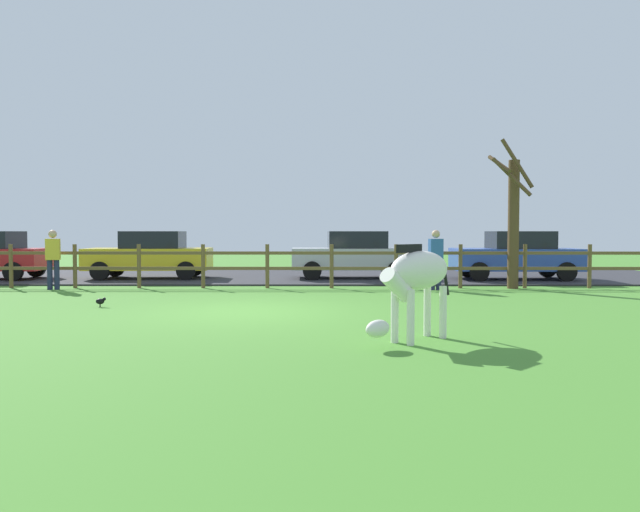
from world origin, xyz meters
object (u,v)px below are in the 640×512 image
object	(u,v)px
bare_tree	(513,218)
parked_car_silver	(353,254)
crow_on_grass	(101,301)
parked_car_blue	(516,255)
zebra	(416,278)
visitor_left_of_tree	(436,257)
parked_car_yellow	(150,254)
visitor_right_of_tree	(53,257)

from	to	relation	value
bare_tree	parked_car_silver	size ratio (longest dim) A/B	1.02
crow_on_grass	parked_car_blue	xyz separation A→B (m)	(10.97, 6.91, 0.72)
zebra	bare_tree	bearing A→B (deg)	63.96
bare_tree	visitor_left_of_tree	xyz separation A→B (m)	(-2.22, -0.38, -1.07)
parked_car_silver	visitor_left_of_tree	distance (m)	4.15
bare_tree	parked_car_yellow	xyz separation A→B (m)	(-11.03, 3.05, -1.14)
parked_car_silver	parked_car_yellow	bearing A→B (deg)	-178.56
parked_car_blue	parked_car_silver	bearing A→B (deg)	174.74
crow_on_grass	parked_car_yellow	xyz separation A→B (m)	(-1.04, 7.22, 0.72)
zebra	parked_car_silver	size ratio (longest dim) A/B	0.37
parked_car_blue	visitor_right_of_tree	bearing A→B (deg)	-167.34
zebra	visitor_right_of_tree	distance (m)	11.70
zebra	visitor_left_of_tree	world-z (taller)	visitor_left_of_tree
zebra	visitor_left_of_tree	size ratio (longest dim) A/B	0.92
parked_car_blue	parked_car_yellow	size ratio (longest dim) A/B	0.99
zebra	parked_car_yellow	world-z (taller)	parked_car_yellow
visitor_left_of_tree	bare_tree	bearing A→B (deg)	9.65
zebra	visitor_right_of_tree	world-z (taller)	visitor_right_of_tree
bare_tree	parked_car_blue	world-z (taller)	bare_tree
bare_tree	zebra	world-z (taller)	bare_tree
parked_car_silver	visitor_left_of_tree	world-z (taller)	visitor_left_of_tree
visitor_left_of_tree	zebra	bearing A→B (deg)	-102.65
parked_car_blue	visitor_left_of_tree	size ratio (longest dim) A/B	2.46
bare_tree	zebra	xyz separation A→B (m)	(-3.94, -8.07, -1.05)
crow_on_grass	parked_car_blue	bearing A→B (deg)	32.18
parked_car_yellow	visitor_right_of_tree	distance (m)	3.79
parked_car_blue	visitor_right_of_tree	xyz separation A→B (m)	(-13.70, -3.08, 0.06)
parked_car_yellow	crow_on_grass	bearing A→B (deg)	-81.81
parked_car_silver	visitor_left_of_tree	xyz separation A→B (m)	(2.07, -3.59, 0.06)
crow_on_grass	visitor_left_of_tree	bearing A→B (deg)	26.03
parked_car_blue	zebra	bearing A→B (deg)	-114.50
crow_on_grass	zebra	bearing A→B (deg)	-32.79
visitor_right_of_tree	crow_on_grass	bearing A→B (deg)	-54.48
zebra	parked_car_blue	distance (m)	11.87
bare_tree	crow_on_grass	bearing A→B (deg)	-157.32
bare_tree	parked_car_blue	bearing A→B (deg)	70.28
visitor_right_of_tree	zebra	bearing A→B (deg)	-41.34
zebra	parked_car_yellow	bearing A→B (deg)	122.52
zebra	visitor_right_of_tree	size ratio (longest dim) A/B	0.92
zebra	crow_on_grass	size ratio (longest dim) A/B	7.00
zebra	crow_on_grass	xyz separation A→B (m)	(-6.05, 3.90, -0.80)
bare_tree	parked_car_silver	distance (m)	5.48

